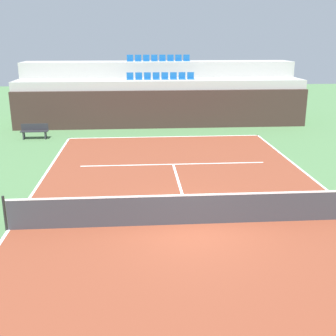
{
  "coord_description": "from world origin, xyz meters",
  "views": [
    {
      "loc": [
        -1.59,
        -11.69,
        5.43
      ],
      "look_at": [
        -0.56,
        2.0,
        1.2
      ],
      "focal_mm": 45.05,
      "sensor_mm": 36.0,
      "label": 1
    }
  ],
  "objects": [
    {
      "name": "service_line_far",
      "position": [
        0.0,
        6.4,
        0.01
      ],
      "size": [
        8.26,
        0.1,
        0.0
      ],
      "primitive_type": "cube",
      "color": "white",
      "rests_on": "court_surface"
    },
    {
      "name": "sideline_left",
      "position": [
        -5.45,
        0.0,
        0.01
      ],
      "size": [
        0.1,
        24.0,
        0.0
      ],
      "primitive_type": "cube",
      "color": "white",
      "rests_on": "court_surface"
    },
    {
      "name": "seating_row_upper",
      "position": [
        0.0,
        18.35,
        4.04
      ],
      "size": [
        4.37,
        0.44,
        0.44
      ],
      "color": "#145193",
      "rests_on": "stands_tier_upper"
    },
    {
      "name": "stands_tier_lower",
      "position": [
        0.0,
        15.85,
        1.45
      ],
      "size": [
        18.46,
        2.4,
        2.9
      ],
      "primitive_type": "cube",
      "color": "#9E9E99",
      "rests_on": "ground_plane"
    },
    {
      "name": "tennis_net",
      "position": [
        0.0,
        0.0,
        0.51
      ],
      "size": [
        11.08,
        0.08,
        1.07
      ],
      "color": "black",
      "rests_on": "court_surface"
    },
    {
      "name": "player_bench",
      "position": [
        -7.34,
        12.04,
        0.51
      ],
      "size": [
        1.5,
        0.4,
        0.85
      ],
      "color": "#232328",
      "rests_on": "ground_plane"
    },
    {
      "name": "back_wall",
      "position": [
        0.0,
        14.5,
        1.18
      ],
      "size": [
        18.46,
        0.3,
        2.35
      ],
      "primitive_type": "cube",
      "color": "#33231E",
      "rests_on": "ground_plane"
    },
    {
      "name": "ground_plane",
      "position": [
        0.0,
        0.0,
        0.0
      ],
      "size": [
        80.0,
        80.0,
        0.0
      ],
      "primitive_type": "plane",
      "color": "#477042"
    },
    {
      "name": "stands_tier_upper",
      "position": [
        0.0,
        18.25,
        1.96
      ],
      "size": [
        18.46,
        2.4,
        3.92
      ],
      "primitive_type": "cube",
      "color": "#9E9E99",
      "rests_on": "ground_plane"
    },
    {
      "name": "centre_service_line",
      "position": [
        0.0,
        3.2,
        0.01
      ],
      "size": [
        0.1,
        6.4,
        0.0
      ],
      "primitive_type": "cube",
      "color": "white",
      "rests_on": "court_surface"
    },
    {
      "name": "court_surface",
      "position": [
        0.0,
        0.0,
        0.01
      ],
      "size": [
        11.0,
        24.0,
        0.01
      ],
      "primitive_type": "cube",
      "color": "brown",
      "rests_on": "ground_plane"
    },
    {
      "name": "seating_row_lower",
      "position": [
        0.0,
        15.95,
        3.03
      ],
      "size": [
        4.37,
        0.44,
        0.44
      ],
      "color": "#145193",
      "rests_on": "stands_tier_lower"
    },
    {
      "name": "baseline_far",
      "position": [
        0.0,
        11.95,
        0.01
      ],
      "size": [
        11.0,
        0.1,
        0.0
      ],
      "primitive_type": "cube",
      "color": "white",
      "rests_on": "court_surface"
    }
  ]
}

